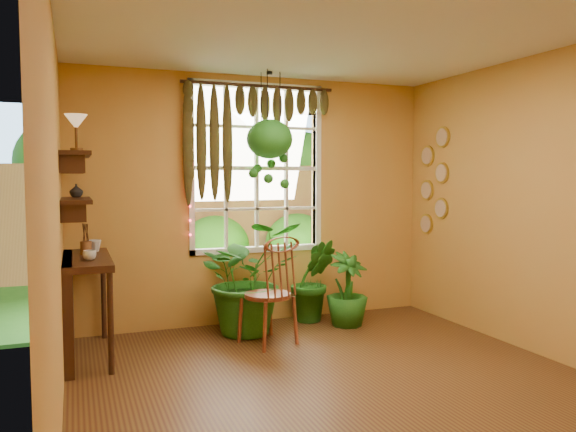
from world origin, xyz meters
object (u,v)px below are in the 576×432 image
at_px(potted_plant_mid, 313,280).
at_px(hanging_basket, 270,143).
at_px(counter_ledge, 74,296).
at_px(windsor_chair, 270,308).
at_px(potted_plant_left, 249,277).

bearing_deg(potted_plant_mid, hanging_basket, -171.60).
height_order(counter_ledge, windsor_chair, windsor_chair).
bearing_deg(counter_ledge, windsor_chair, -7.66).
distance_m(counter_ledge, windsor_chair, 1.77).
bearing_deg(hanging_basket, counter_ledge, -170.18).
bearing_deg(potted_plant_left, counter_ledge, -172.88).
relative_size(potted_plant_left, potted_plant_mid, 1.27).
distance_m(counter_ledge, potted_plant_left, 1.68).
bearing_deg(hanging_basket, potted_plant_left, -154.97).
relative_size(windsor_chair, hanging_basket, 0.97).
distance_m(potted_plant_left, potted_plant_mid, 0.85).
xyz_separation_m(windsor_chair, potted_plant_mid, (0.74, 0.65, 0.11)).
bearing_deg(windsor_chair, hanging_basket, 50.32).
height_order(counter_ledge, hanging_basket, hanging_basket).
distance_m(counter_ledge, hanging_basket, 2.42).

